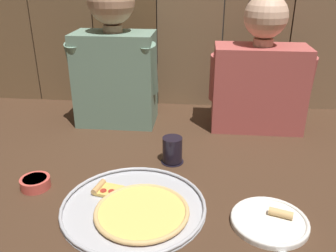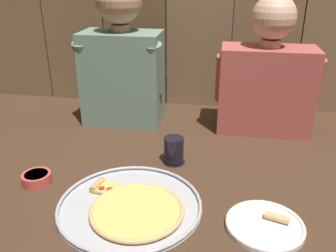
% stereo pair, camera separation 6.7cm
% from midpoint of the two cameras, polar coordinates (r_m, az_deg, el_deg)
% --- Properties ---
extents(ground_plane, '(3.20, 3.20, 0.00)m').
position_cam_midpoint_polar(ground_plane, '(1.17, -0.43, -10.21)').
color(ground_plane, '#422B1C').
extents(pizza_tray, '(0.43, 0.43, 0.03)m').
position_cam_midpoint_polar(pizza_tray, '(1.09, -6.88, -12.74)').
color(pizza_tray, '#B2B2B7').
rests_on(pizza_tray, ground).
extents(dinner_plate, '(0.22, 0.22, 0.03)m').
position_cam_midpoint_polar(dinner_plate, '(1.06, 14.02, -14.39)').
color(dinner_plate, white).
rests_on(dinner_plate, ground).
extents(drinking_glass, '(0.08, 0.08, 0.10)m').
position_cam_midpoint_polar(drinking_glass, '(1.30, -0.79, -3.88)').
color(drinking_glass, black).
rests_on(drinking_glass, ground).
extents(dipping_bowl, '(0.09, 0.09, 0.03)m').
position_cam_midpoint_polar(dipping_bowl, '(1.26, -21.73, -8.30)').
color(dipping_bowl, '#CC4C42').
rests_on(dipping_bowl, ground).
extents(diner_left, '(0.38, 0.21, 0.63)m').
position_cam_midpoint_polar(diner_left, '(1.59, -9.71, 10.99)').
color(diner_left, slate).
rests_on(diner_left, ground).
extents(diner_right, '(0.42, 0.19, 0.57)m').
position_cam_midpoint_polar(diner_right, '(1.56, 13.19, 8.61)').
color(diner_right, '#AD4C47').
rests_on(diner_right, ground).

